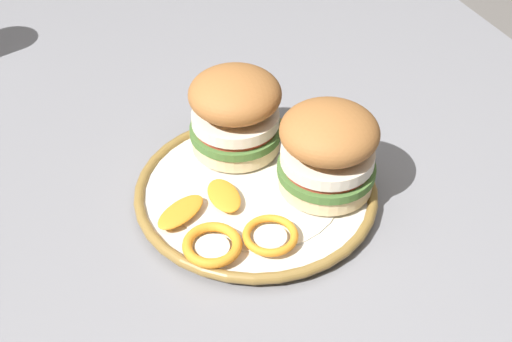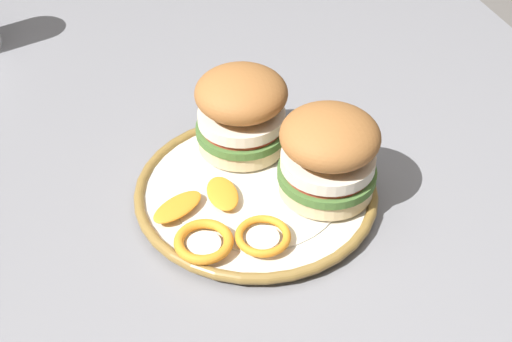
{
  "view_description": "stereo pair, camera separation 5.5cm",
  "coord_description": "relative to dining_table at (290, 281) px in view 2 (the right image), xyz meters",
  "views": [
    {
      "loc": [
        0.48,
        -0.24,
        1.25
      ],
      "look_at": [
        -0.06,
        -0.02,
        0.76
      ],
      "focal_mm": 48.37,
      "sensor_mm": 36.0,
      "label": 1
    },
    {
      "loc": [
        0.5,
        -0.19,
        1.25
      ],
      "look_at": [
        -0.06,
        -0.02,
        0.76
      ],
      "focal_mm": 48.37,
      "sensor_mm": 36.0,
      "label": 2
    }
  ],
  "objects": [
    {
      "name": "dining_table",
      "position": [
        0.0,
        0.0,
        0.0
      ],
      "size": [
        1.36,
        0.95,
        0.72
      ],
      "color": "gray",
      "rests_on": "ground"
    },
    {
      "name": "dinner_plate",
      "position": [
        -0.06,
        -0.02,
        0.1
      ],
      "size": [
        0.27,
        0.27,
        0.02
      ],
      "color": "silver",
      "rests_on": "dining_table"
    },
    {
      "name": "sandwich_half_left",
      "position": [
        -0.13,
        -0.02,
        0.16
      ],
      "size": [
        0.15,
        0.15,
        0.1
      ],
      "color": "beige",
      "rests_on": "dinner_plate"
    },
    {
      "name": "sandwich_half_right",
      "position": [
        -0.03,
        0.05,
        0.16
      ],
      "size": [
        0.15,
        0.15,
        0.1
      ],
      "color": "beige",
      "rests_on": "dinner_plate"
    },
    {
      "name": "orange_peel_curled",
      "position": [
        0.02,
        -0.04,
        0.11
      ],
      "size": [
        0.07,
        0.07,
        0.01
      ],
      "color": "orange",
      "rests_on": "dinner_plate"
    },
    {
      "name": "orange_peel_strip_long",
      "position": [
        -0.04,
        -0.12,
        0.11
      ],
      "size": [
        0.06,
        0.07,
        0.01
      ],
      "color": "orange",
      "rests_on": "dinner_plate"
    },
    {
      "name": "orange_peel_strip_short",
      "position": [
        -0.05,
        -0.06,
        0.11
      ],
      "size": [
        0.06,
        0.03,
        0.01
      ],
      "color": "orange",
      "rests_on": "dinner_plate"
    },
    {
      "name": "orange_peel_small_curl",
      "position": [
        0.02,
        -0.1,
        0.11
      ],
      "size": [
        0.08,
        0.08,
        0.01
      ],
      "color": "orange",
      "rests_on": "dinner_plate"
    }
  ]
}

